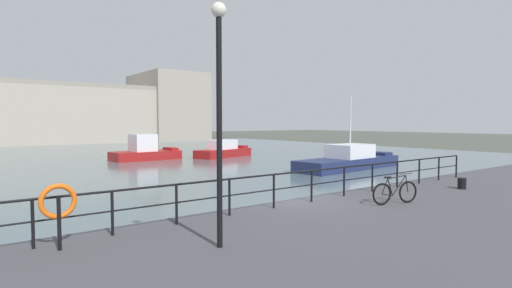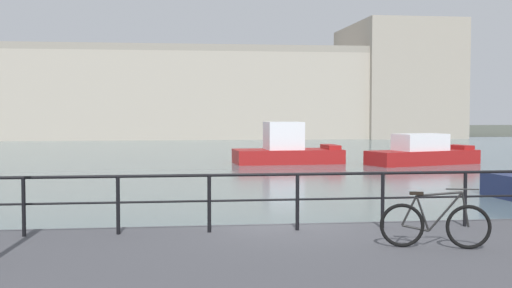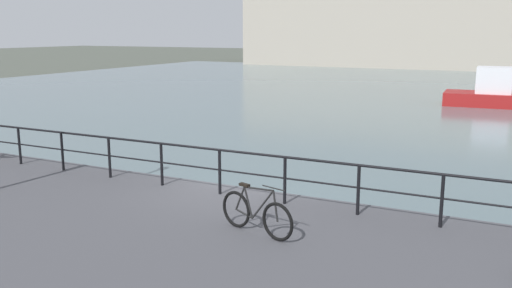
# 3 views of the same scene
# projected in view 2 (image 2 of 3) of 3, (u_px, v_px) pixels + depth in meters

# --- Properties ---
(ground_plane) EXTENTS (240.00, 240.00, 0.00)m
(ground_plane) POSITION_uv_depth(u_px,v_px,m) (285.00, 264.00, 13.44)
(ground_plane) COLOR #4C5147
(water_basin) EXTENTS (80.00, 60.00, 0.01)m
(water_basin) POSITION_uv_depth(u_px,v_px,m) (204.00, 158.00, 43.36)
(water_basin) COLOR slate
(water_basin) RESTS_ON ground_plane
(harbor_building) EXTENTS (58.64, 16.38, 12.85)m
(harbor_building) POSITION_uv_depth(u_px,v_px,m) (236.00, 93.00, 76.45)
(harbor_building) COLOR #A89E8E
(harbor_building) RESTS_ON ground_plane
(moored_small_launch) EXTENTS (6.83, 4.06, 1.72)m
(moored_small_launch) POSITION_uv_depth(u_px,v_px,m) (423.00, 153.00, 38.15)
(moored_small_launch) COLOR maroon
(moored_small_launch) RESTS_ON water_basin
(moored_green_narrowboat) EXTENTS (6.24, 3.02, 2.37)m
(moored_green_narrowboat) POSITION_uv_depth(u_px,v_px,m) (287.00, 149.00, 38.93)
(moored_green_narrowboat) COLOR maroon
(moored_green_narrowboat) RESTS_ON water_basin
(quay_railing) EXTENTS (21.46, 0.07, 1.08)m
(quay_railing) POSITION_uv_depth(u_px,v_px,m) (254.00, 192.00, 12.53)
(quay_railing) COLOR black
(quay_railing) RESTS_ON quay_promenade
(parked_bicycle) EXTENTS (1.72, 0.55, 0.98)m
(parked_bicycle) POSITION_uv_depth(u_px,v_px,m) (435.00, 224.00, 11.00)
(parked_bicycle) COLOR black
(parked_bicycle) RESTS_ON quay_promenade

